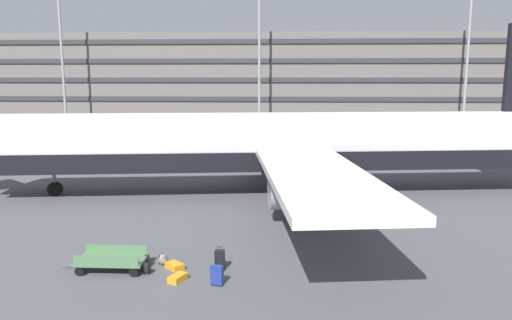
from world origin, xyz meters
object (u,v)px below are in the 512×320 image
suitcase_large (220,259)px  baggage_cart (111,260)px  airliner (278,144)px  suitcase_small (217,275)px  backpack_laid_flat (146,261)px  backpack_scuffed (147,268)px  suitcase_upright (178,278)px  suitcase_orange (175,266)px  backpack_silver (163,260)px

suitcase_large → baggage_cart: (-4.19, -0.27, -0.00)m
airliner → suitcase_small: size_ratio=50.20×
suitcase_small → backpack_laid_flat: size_ratio=1.51×
backpack_scuffed → backpack_laid_flat: 0.68m
airliner → suitcase_small: 15.07m
suitcase_upright → suitcase_orange: (-0.37, 1.17, -0.01)m
airliner → suitcase_orange: (-3.96, -13.20, -3.05)m
suitcase_upright → suitcase_large: bearing=38.5°
airliner → backpack_scuffed: bearing=-109.6°
backpack_silver → baggage_cart: baggage_cart is taller
suitcase_upright → backpack_silver: backpack_silver is taller
suitcase_small → baggage_cart: bearing=164.8°
suitcase_orange → suitcase_upright: bearing=-72.2°
suitcase_orange → backpack_laid_flat: bearing=176.7°
suitcase_upright → backpack_scuffed: backpack_scuffed is taller
airliner → suitcase_small: bearing=-98.1°
backpack_scuffed → backpack_laid_flat: backpack_laid_flat is taller
backpack_scuffed → backpack_silver: bearing=67.3°
suitcase_small → backpack_silver: suitcase_small is taller
suitcase_large → backpack_silver: suitcase_large is taller
backpack_scuffed → baggage_cart: 1.49m
suitcase_large → backpack_silver: bearing=169.7°
suitcase_large → suitcase_upright: bearing=-141.5°
suitcase_large → backpack_laid_flat: bearing=178.0°
airliner → backpack_silver: (-4.50, -12.81, -2.95)m
airliner → suitcase_large: size_ratio=43.50×
suitcase_large → backpack_silver: 2.38m
suitcase_large → airliner: bearing=80.7°
airliner → baggage_cart: bearing=-115.2°
backpack_scuffed → backpack_silver: backpack_scuffed is taller
backpack_scuffed → backpack_silver: (0.40, 0.96, -0.01)m
airliner → suitcase_large: airliner is taller
suitcase_small → suitcase_orange: suitcase_small is taller
airliner → baggage_cart: airliner is taller
suitcase_small → suitcase_large: 1.43m
backpack_scuffed → airliner: bearing=70.4°
airliner → backpack_laid_flat: (-5.11, -13.13, -2.92)m
backpack_laid_flat → airliner: bearing=68.7°
suitcase_large → baggage_cart: 4.19m
backpack_laid_flat → backpack_silver: (0.61, 0.32, -0.03)m
suitcase_upright → backpack_silver: 1.80m
backpack_laid_flat → suitcase_large: bearing=-2.0°
suitcase_small → suitcase_upright: bearing=168.6°
suitcase_upright → suitcase_orange: suitcase_upright is taller
baggage_cart → suitcase_orange: bearing=7.3°
suitcase_large → backpack_scuffed: (-2.73, -0.54, -0.20)m
suitcase_orange → baggage_cart: baggage_cart is taller
suitcase_small → suitcase_large: suitcase_large is taller
suitcase_orange → backpack_silver: backpack_silver is taller
baggage_cart → backpack_scuffed: bearing=-10.6°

